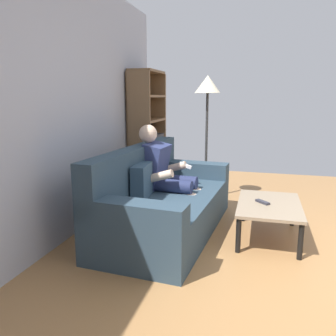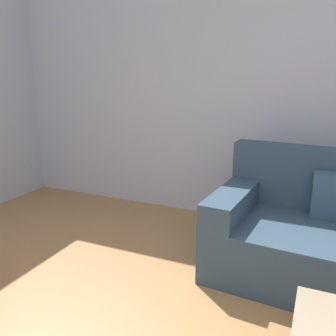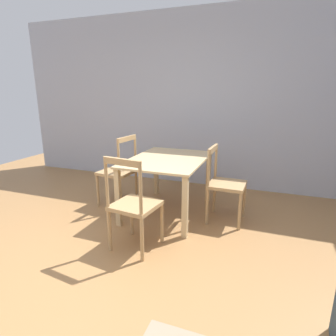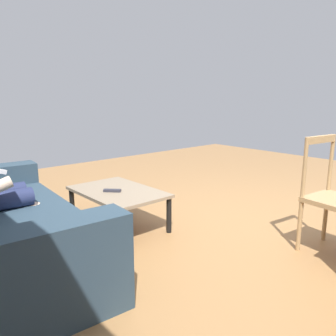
{
  "view_description": "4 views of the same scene",
  "coord_description": "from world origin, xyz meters",
  "views": [
    {
      "loc": [
        -2.66,
        1.22,
        1.48
      ],
      "look_at": [
        0.82,
        2.17,
        0.72
      ],
      "focal_mm": 36.56,
      "sensor_mm": 36.0,
      "label": 1
    },
    {
      "loc": [
        0.48,
        -0.43,
        1.5
      ],
      "look_at": [
        -0.43,
        1.63,
        0.9
      ],
      "focal_mm": 37.98,
      "sensor_mm": 36.0,
      "label": 2
    },
    {
      "loc": [
        1.55,
        1.28,
        1.55
      ],
      "look_at": [
        -1.67,
        0.08,
        0.6
      ],
      "focal_mm": 29.92,
      "sensor_mm": 36.0,
      "label": 3
    },
    {
      "loc": [
        -1.8,
        2.84,
        1.29
      ],
      "look_at": [
        -0.43,
        1.63,
        0.9
      ],
      "focal_mm": 35.98,
      "sensor_mm": 36.0,
      "label": 4
    }
  ],
  "objects": [
    {
      "name": "wall_back",
      "position": [
        0.0,
        3.19,
        1.39
      ],
      "size": [
        6.02,
        0.12,
        2.78
      ],
      "primitive_type": "cube",
      "color": "#B2B7C6",
      "rests_on": "ground_plane"
    }
  ]
}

